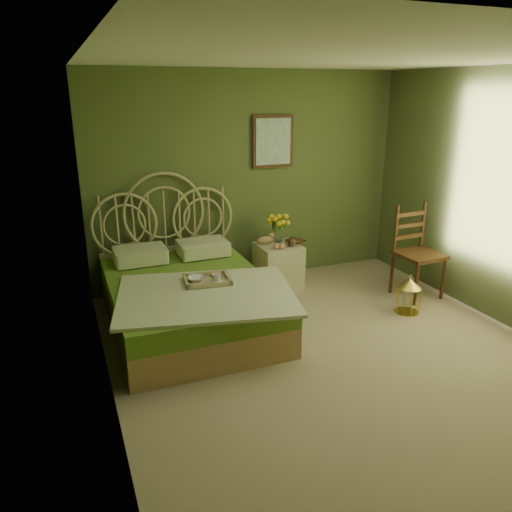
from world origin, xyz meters
name	(u,v)px	position (x,y,z in m)	size (l,w,h in m)	color
floor	(336,357)	(0.00, 0.00, 0.00)	(4.50, 4.50, 0.00)	tan
ceiling	(354,57)	(0.00, 0.00, 2.60)	(4.50, 4.50, 0.00)	silver
wall_back	(249,179)	(0.00, 2.25, 1.30)	(4.00, 4.00, 0.00)	#526133
wall_left	(99,248)	(-2.00, 0.00, 1.30)	(4.50, 4.50, 0.00)	#526133
wall_art	(273,142)	(0.31, 2.22, 1.75)	(0.54, 0.04, 0.64)	#3E2211
bed	(188,296)	(-1.10, 1.18, 0.32)	(1.85, 2.34, 1.45)	tan
nightstand	(278,260)	(0.21, 1.80, 0.35)	(0.50, 0.50, 0.98)	beige
chair	(415,246)	(1.63, 1.00, 0.60)	(0.51, 0.51, 1.09)	#3E2211
birdcage	(408,296)	(1.23, 0.56, 0.19)	(0.26, 0.26, 0.40)	gold
book_lower	(291,242)	(0.39, 1.81, 0.56)	(0.17, 0.23, 0.02)	#381E0F
book_upper	(291,241)	(0.39, 1.81, 0.58)	(0.15, 0.20, 0.02)	#472819
cereal_bowl	(196,279)	(-1.06, 0.98, 0.58)	(0.16, 0.16, 0.04)	white
coffee_cup	(217,278)	(-0.88, 0.87, 0.60)	(0.09, 0.09, 0.08)	white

